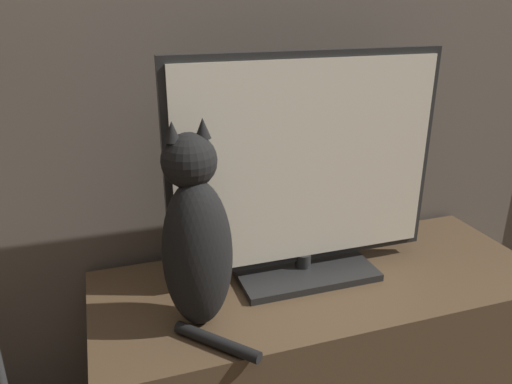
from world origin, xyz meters
TOP-DOWN VIEW (x-y plane):
  - tv_stand at (0.00, 0.93)m, footprint 1.25×0.49m
  - tv at (-0.04, 0.99)m, footprint 0.74×0.23m
  - cat at (-0.37, 0.86)m, footprint 0.19×0.29m

SIDE VIEW (x-z plane):
  - tv_stand at x=0.00m, z-range 0.00..0.47m
  - cat at x=-0.37m, z-range 0.44..0.93m
  - tv at x=-0.04m, z-range 0.46..1.07m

